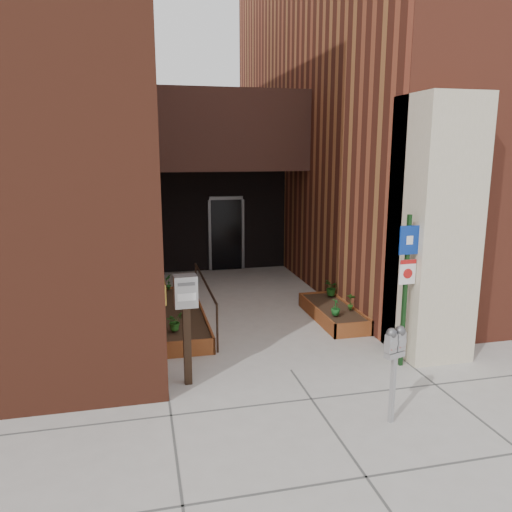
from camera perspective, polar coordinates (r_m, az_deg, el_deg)
ground at (r=8.36m, az=4.01°, el=-12.88°), size 80.00×80.00×0.00m
architecture at (r=14.36m, az=-4.94°, el=17.79°), size 20.00×14.60×10.00m
planter_left at (r=10.52m, az=-8.56°, el=-6.90°), size 0.90×3.60×0.30m
planter_right at (r=10.75m, az=8.76°, el=-6.49°), size 0.80×2.20×0.30m
handrail at (r=10.34m, az=-5.88°, el=-3.60°), size 0.04×3.34×0.90m
parking_meter at (r=6.71m, az=15.59°, el=-10.22°), size 0.31×0.19×1.32m
sign_post at (r=8.35m, az=16.83°, el=-2.09°), size 0.35×0.09×2.53m
payment_dropbox at (r=7.52m, az=-7.99°, el=-5.74°), size 0.35×0.27×1.71m
shrub_left_a at (r=9.26m, az=-9.29°, el=-7.37°), size 0.42×0.42×0.33m
shrub_left_b at (r=10.06m, az=-8.15°, el=-5.63°), size 0.28×0.28×0.38m
shrub_left_c at (r=10.74m, az=-8.23°, el=-4.57°), size 0.26×0.26×0.35m
shrub_left_d at (r=11.94m, az=-9.99°, el=-2.93°), size 0.21×0.21×0.35m
shrub_right_a at (r=10.07m, az=9.09°, el=-5.80°), size 0.21×0.21×0.33m
shrub_right_b at (r=10.44m, az=10.79°, el=-5.14°), size 0.26×0.26×0.35m
shrub_right_c at (r=11.38m, az=8.64°, el=-3.60°), size 0.33×0.33×0.37m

